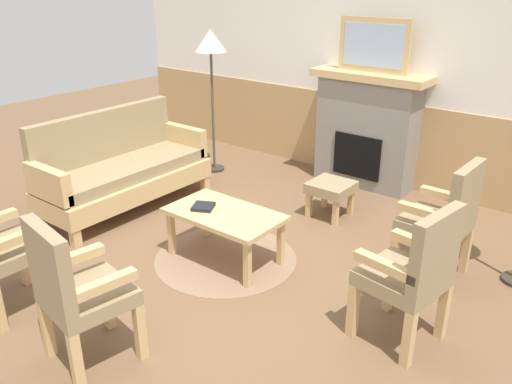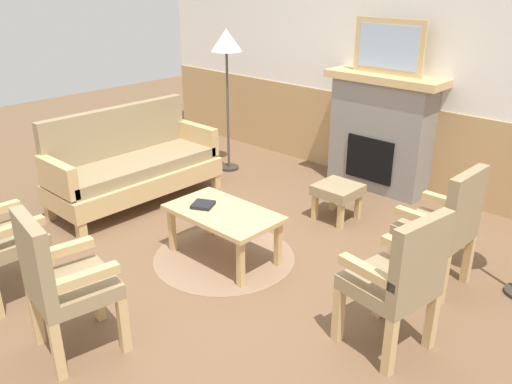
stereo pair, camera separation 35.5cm
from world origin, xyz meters
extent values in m
plane|color=brown|center=(0.00, 0.00, 0.00)|extent=(14.00, 14.00, 0.00)
cube|color=white|center=(0.00, 2.60, 1.35)|extent=(7.20, 0.12, 2.70)
cube|color=tan|center=(0.00, 2.53, 0.47)|extent=(7.20, 0.02, 0.95)
cube|color=gray|center=(0.00, 2.35, 0.60)|extent=(1.10, 0.36, 1.20)
cube|color=black|center=(0.00, 2.16, 0.38)|extent=(0.56, 0.02, 0.48)
cube|color=tan|center=(0.00, 2.35, 1.24)|extent=(1.30, 0.44, 0.08)
cube|color=tan|center=(0.00, 2.35, 1.56)|extent=(0.80, 0.03, 0.56)
cube|color=#9EB2D1|center=(0.00, 2.33, 1.56)|extent=(0.68, 0.01, 0.44)
cube|color=tan|center=(-1.31, -0.60, 0.08)|extent=(0.08, 0.08, 0.16)
cube|color=tan|center=(-1.31, 1.08, 0.08)|extent=(0.08, 0.08, 0.16)
cube|color=tan|center=(-1.91, -0.60, 0.08)|extent=(0.08, 0.08, 0.16)
cube|color=tan|center=(-1.91, 1.08, 0.08)|extent=(0.08, 0.08, 0.16)
cube|color=tan|center=(-1.61, 0.24, 0.26)|extent=(0.70, 1.80, 0.20)
cube|color=#937F5B|center=(-1.61, 0.24, 0.42)|extent=(0.60, 1.70, 0.12)
cube|color=#937F5B|center=(-1.91, 0.24, 0.73)|extent=(0.10, 1.70, 0.50)
cube|color=tan|center=(-1.61, -0.61, 0.53)|extent=(0.60, 0.10, 0.30)
cube|color=tan|center=(-1.61, 1.09, 0.53)|extent=(0.60, 0.10, 0.30)
cube|color=tan|center=(-0.52, -0.16, 0.20)|extent=(0.05, 0.05, 0.40)
cube|color=tan|center=(0.32, -0.16, 0.20)|extent=(0.05, 0.05, 0.40)
cube|color=tan|center=(-0.52, 0.28, 0.20)|extent=(0.05, 0.05, 0.40)
cube|color=tan|center=(0.32, 0.28, 0.20)|extent=(0.05, 0.05, 0.40)
cube|color=tan|center=(-0.10, 0.06, 0.42)|extent=(0.96, 0.56, 0.04)
cylinder|color=#896B51|center=(-0.10, 0.06, 0.00)|extent=(1.22, 1.22, 0.01)
cube|color=black|center=(-0.29, 0.01, 0.46)|extent=(0.23, 0.23, 0.03)
cube|color=tan|center=(0.00, 1.20, 0.13)|extent=(0.05, 0.05, 0.26)
cube|color=tan|center=(0.30, 1.20, 0.13)|extent=(0.05, 0.05, 0.26)
cube|color=tan|center=(0.00, 1.50, 0.13)|extent=(0.05, 0.05, 0.26)
cube|color=tan|center=(0.30, 1.50, 0.13)|extent=(0.05, 0.05, 0.26)
cube|color=#937F5B|center=(0.15, 1.35, 0.31)|extent=(0.40, 0.40, 0.10)
cube|color=tan|center=(1.24, -0.18, 0.20)|extent=(0.07, 0.07, 0.40)
cube|color=tan|center=(1.30, 0.23, 0.20)|extent=(0.07, 0.07, 0.40)
cube|color=tan|center=(1.66, -0.25, 0.20)|extent=(0.07, 0.07, 0.40)
cube|color=tan|center=(1.72, 0.17, 0.20)|extent=(0.07, 0.07, 0.40)
cube|color=#937F5B|center=(1.48, -0.01, 0.45)|extent=(0.55, 0.55, 0.10)
cube|color=#937F5B|center=(1.68, -0.04, 0.74)|extent=(0.15, 0.49, 0.48)
cube|color=tan|center=(1.45, -0.21, 0.62)|extent=(0.45, 0.14, 0.06)
cube|color=tan|center=(1.51, 0.20, 0.62)|extent=(0.45, 0.14, 0.06)
cube|color=tan|center=(1.13, 0.70, 0.20)|extent=(0.06, 0.06, 0.40)
cube|color=tan|center=(1.15, 1.12, 0.20)|extent=(0.06, 0.06, 0.40)
cube|color=tan|center=(1.55, 0.68, 0.20)|extent=(0.06, 0.06, 0.40)
cube|color=tan|center=(1.57, 1.10, 0.20)|extent=(0.06, 0.06, 0.40)
cube|color=#937F5B|center=(1.35, 0.90, 0.45)|extent=(0.49, 0.49, 0.10)
cube|color=#937F5B|center=(1.55, 0.89, 0.74)|extent=(0.09, 0.48, 0.48)
cube|color=tan|center=(1.34, 0.69, 0.62)|extent=(0.44, 0.08, 0.06)
cube|color=tan|center=(1.36, 1.10, 0.62)|extent=(0.44, 0.08, 0.06)
cube|color=tan|center=(-0.11, -1.14, 0.20)|extent=(0.07, 0.07, 0.40)
cube|color=tan|center=(0.30, -1.21, 0.20)|extent=(0.07, 0.07, 0.40)
cube|color=tan|center=(-0.18, -1.55, 0.20)|extent=(0.07, 0.07, 0.40)
cube|color=tan|center=(0.23, -1.62, 0.20)|extent=(0.07, 0.07, 0.40)
cube|color=#937F5B|center=(0.06, -1.38, 0.45)|extent=(0.55, 0.55, 0.10)
cube|color=#937F5B|center=(0.03, -1.58, 0.74)|extent=(0.49, 0.16, 0.48)
cube|color=tan|center=(-0.14, -1.35, 0.62)|extent=(0.14, 0.45, 0.06)
cube|color=tan|center=(0.26, -1.41, 0.62)|extent=(0.14, 0.45, 0.06)
cube|color=tan|center=(-1.08, -1.20, 0.20)|extent=(0.06, 0.06, 0.40)
cube|color=tan|center=(-0.66, -1.20, 0.20)|extent=(0.06, 0.06, 0.40)
cube|color=#937F5B|center=(-0.87, -1.41, 0.45)|extent=(0.49, 0.49, 0.10)
cube|color=tan|center=(-0.66, -1.41, 0.62)|extent=(0.07, 0.44, 0.06)
cylinder|color=#332D28|center=(-1.66, 1.63, 0.01)|extent=(0.24, 0.24, 0.03)
cylinder|color=#4C473D|center=(-1.66, 1.63, 0.73)|extent=(0.03, 0.03, 1.40)
cone|color=silver|center=(-1.66, 1.63, 1.55)|extent=(0.36, 0.36, 0.25)
camera|label=1|loc=(2.54, -2.88, 2.28)|focal=36.96mm
camera|label=2|loc=(2.81, -2.65, 2.28)|focal=36.96mm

